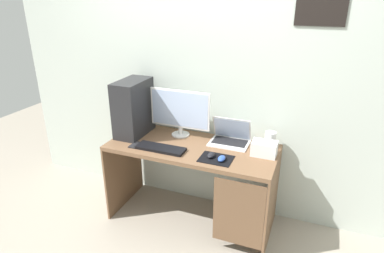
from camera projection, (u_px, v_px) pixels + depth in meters
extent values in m
plane|color=#9E9384|center=(192.00, 217.00, 3.11)|extent=(8.00, 8.00, 0.00)
cube|color=beige|center=(207.00, 74.00, 2.92)|extent=(4.00, 0.04, 2.60)
cube|color=black|center=(321.00, 8.00, 2.38)|extent=(0.36, 0.01, 0.26)
cube|color=brown|center=(192.00, 148.00, 2.83)|extent=(1.45, 0.63, 0.03)
cube|color=brown|center=(124.00, 170.00, 3.22)|extent=(0.02, 0.63, 0.72)
cube|color=brown|center=(272.00, 202.00, 2.73)|extent=(0.02, 0.63, 0.72)
cube|color=brown|center=(238.00, 214.00, 2.53)|extent=(0.40, 0.01, 0.57)
cube|color=#232326|center=(133.00, 108.00, 2.98)|extent=(0.22, 0.40, 0.51)
cylinder|color=white|center=(181.00, 134.00, 3.04)|extent=(0.16, 0.16, 0.01)
cylinder|color=white|center=(181.00, 130.00, 3.02)|extent=(0.04, 0.04, 0.07)
cube|color=white|center=(180.00, 109.00, 2.94)|extent=(0.57, 0.02, 0.35)
cube|color=#B2C6EA|center=(179.00, 109.00, 2.93)|extent=(0.54, 0.00, 0.32)
cube|color=white|center=(229.00, 143.00, 2.86)|extent=(0.34, 0.24, 0.01)
cube|color=black|center=(230.00, 142.00, 2.88)|extent=(0.30, 0.16, 0.00)
cube|color=white|center=(232.00, 128.00, 2.89)|extent=(0.34, 0.10, 0.21)
cube|color=#ADC1E5|center=(232.00, 129.00, 2.88)|extent=(0.31, 0.08, 0.19)
cylinder|color=white|center=(270.00, 140.00, 2.77)|extent=(0.09, 0.09, 0.14)
cube|color=white|center=(264.00, 149.00, 2.65)|extent=(0.20, 0.14, 0.12)
cube|color=black|center=(161.00, 148.00, 2.76)|extent=(0.42, 0.14, 0.02)
cube|color=black|center=(216.00, 159.00, 2.60)|extent=(0.26, 0.20, 0.00)
ellipsoid|color=black|center=(211.00, 155.00, 2.62)|extent=(0.06, 0.10, 0.03)
ellipsoid|color=#2D51B2|center=(222.00, 159.00, 2.57)|extent=(0.06, 0.10, 0.03)
cube|color=#232326|center=(135.00, 145.00, 2.83)|extent=(0.07, 0.13, 0.01)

